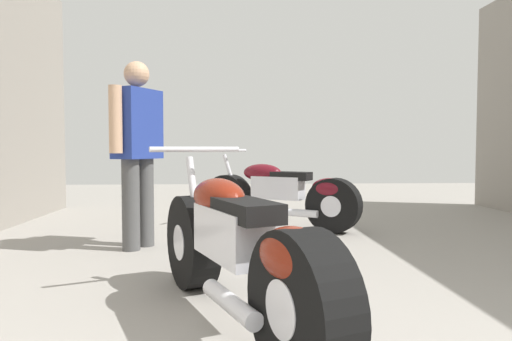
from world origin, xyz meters
The scene contains 4 objects.
ground_plane centered at (0.00, 3.15, 0.00)m, with size 16.01×16.01×0.00m, color gray.
motorcycle_maroon_cruiser centered at (-0.70, 1.70, 0.40)m, with size 0.99×1.93×0.94m.
motorcycle_black_naked centered at (-0.14, 4.61, 0.39)m, with size 1.77×1.20×0.92m.
mechanic_in_blue centered at (-1.58, 3.61, 0.97)m, with size 0.43×0.66×1.72m.
Camera 1 is at (-0.73, -0.66, 0.93)m, focal length 32.13 mm.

